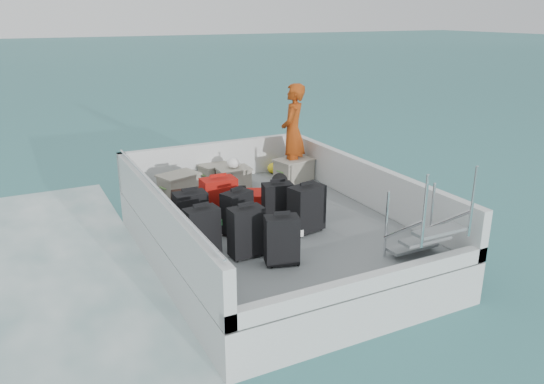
{
  "coord_description": "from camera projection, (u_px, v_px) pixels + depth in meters",
  "views": [
    {
      "loc": [
        -3.42,
        -6.74,
        3.66
      ],
      "look_at": [
        0.09,
        0.21,
        1.0
      ],
      "focal_mm": 35.0,
      "sensor_mm": 36.0,
      "label": 1
    }
  ],
  "objects": [
    {
      "name": "ground",
      "position": [
        273.0,
        257.0,
        8.33
      ],
      "size": [
        160.0,
        160.0,
        0.0
      ],
      "primitive_type": "plane",
      "color": "#195A5A",
      "rests_on": "ground"
    },
    {
      "name": "ferry_hull",
      "position": [
        273.0,
        239.0,
        8.23
      ],
      "size": [
        3.6,
        5.0,
        0.6
      ],
      "primitive_type": "cube",
      "color": "silver",
      "rests_on": "ground"
    },
    {
      "name": "deck",
      "position": [
        273.0,
        221.0,
        8.13
      ],
      "size": [
        3.3,
        4.7,
        0.02
      ],
      "primitive_type": "cube",
      "color": "slate",
      "rests_on": "ferry_hull"
    },
    {
      "name": "deck_fittings",
      "position": [
        303.0,
        200.0,
        7.89
      ],
      "size": [
        3.6,
        5.0,
        0.9
      ],
      "color": "silver",
      "rests_on": "deck"
    },
    {
      "name": "suitcase_0",
      "position": [
        246.0,
        232.0,
        6.82
      ],
      "size": [
        0.45,
        0.27,
        0.68
      ],
      "primitive_type": "cube",
      "rotation": [
        0.0,
        0.0,
        0.04
      ],
      "color": "black",
      "rests_on": "deck"
    },
    {
      "name": "suitcase_1",
      "position": [
        202.0,
        232.0,
        6.86
      ],
      "size": [
        0.46,
        0.29,
        0.66
      ],
      "primitive_type": "cube",
      "rotation": [
        0.0,
        0.0,
        0.08
      ],
      "color": "black",
      "rests_on": "deck"
    },
    {
      "name": "suitcase_2",
      "position": [
        191.0,
        214.0,
        7.46
      ],
      "size": [
        0.46,
        0.28,
        0.65
      ],
      "primitive_type": "cube",
      "rotation": [
        0.0,
        0.0,
        -0.03
      ],
      "color": "black",
      "rests_on": "deck"
    },
    {
      "name": "suitcase_3",
      "position": [
        282.0,
        241.0,
        6.61
      ],
      "size": [
        0.47,
        0.35,
        0.64
      ],
      "primitive_type": "cube",
      "rotation": [
        0.0,
        0.0,
        -0.27
      ],
      "color": "black",
      "rests_on": "deck"
    },
    {
      "name": "suitcase_4",
      "position": [
        237.0,
        213.0,
        7.54
      ],
      "size": [
        0.49,
        0.39,
        0.63
      ],
      "primitive_type": "cube",
      "rotation": [
        0.0,
        0.0,
        0.37
      ],
      "color": "black",
      "rests_on": "deck"
    },
    {
      "name": "suitcase_5",
      "position": [
        219.0,
        201.0,
        7.92
      ],
      "size": [
        0.51,
        0.31,
        0.7
      ],
      "primitive_type": "cube",
      "rotation": [
        0.0,
        0.0,
        -0.01
      ],
      "color": "#AA160D",
      "rests_on": "deck"
    },
    {
      "name": "suitcase_6",
      "position": [
        307.0,
        209.0,
        7.61
      ],
      "size": [
        0.55,
        0.39,
        0.69
      ],
      "primitive_type": "cube",
      "rotation": [
        0.0,
        0.0,
        0.2
      ],
      "color": "black",
      "rests_on": "deck"
    },
    {
      "name": "suitcase_7",
      "position": [
        278.0,
        203.0,
        7.94
      ],
      "size": [
        0.49,
        0.34,
        0.62
      ],
      "primitive_type": "cube",
      "rotation": [
        0.0,
        0.0,
        -0.21
      ],
      "color": "black",
      "rests_on": "deck"
    },
    {
      "name": "suitcase_8",
      "position": [
        262.0,
        200.0,
        8.6
      ],
      "size": [
        0.81,
        0.69,
        0.27
      ],
      "primitive_type": "cube",
      "rotation": [
        0.0,
        0.0,
        1.15
      ],
      "color": "#AA160D",
      "rests_on": "deck"
    },
    {
      "name": "duffel_0",
      "position": [
        188.0,
        204.0,
        8.36
      ],
      "size": [
        0.52,
        0.34,
        0.32
      ],
      "primitive_type": null,
      "rotation": [
        0.0,
        0.0,
        -0.08
      ],
      "color": "black",
      "rests_on": "deck"
    },
    {
      "name": "duffel_1",
      "position": [
        231.0,
        201.0,
        8.47
      ],
      "size": [
        0.55,
        0.48,
        0.32
      ],
      "primitive_type": null,
      "rotation": [
        0.0,
        0.0,
        -0.49
      ],
      "color": "black",
      "rests_on": "deck"
    },
    {
      "name": "duffel_2",
      "position": [
        279.0,
        191.0,
        8.93
      ],
      "size": [
        0.49,
        0.53,
        0.32
      ],
      "primitive_type": null,
      "rotation": [
        0.0,
        0.0,
        1.0
      ],
      "color": "black",
      "rests_on": "deck"
    },
    {
      "name": "crate_0",
      "position": [
        179.0,
        186.0,
        9.12
      ],
      "size": [
        0.72,
        0.59,
        0.37
      ],
      "primitive_type": "cube",
      "rotation": [
        0.0,
        0.0,
        0.31
      ],
      "color": "gray",
      "rests_on": "deck"
    },
    {
      "name": "crate_1",
      "position": [
        215.0,
        174.0,
        9.9
      ],
      "size": [
        0.59,
        0.47,
        0.32
      ],
      "primitive_type": "cube",
      "rotation": [
        0.0,
        0.0,
        0.22
      ],
      "color": "gray",
      "rests_on": "deck"
    },
    {
      "name": "crate_2",
      "position": [
        234.0,
        178.0,
        9.61
      ],
      "size": [
        0.56,
        0.4,
        0.33
      ],
      "primitive_type": "cube",
      "rotation": [
        0.0,
        0.0,
        -0.02
      ],
      "color": "gray",
      "rests_on": "deck"
    },
    {
      "name": "crate_3",
      "position": [
        294.0,
        171.0,
        9.98
      ],
      "size": [
        0.73,
        0.57,
        0.39
      ],
      "primitive_type": "cube",
      "rotation": [
        0.0,
        0.0,
        0.21
      ],
      "color": "gray",
      "rests_on": "deck"
    },
    {
      "name": "yellow_bag",
      "position": [
        274.0,
        168.0,
        10.45
      ],
      "size": [
        0.28,
        0.26,
        0.22
      ],
      "primitive_type": "ellipsoid",
      "color": "yellow",
      "rests_on": "deck"
    },
    {
      "name": "white_bag",
      "position": [
        233.0,
        165.0,
        9.52
      ],
      "size": [
        0.24,
        0.24,
        0.18
      ],
      "primitive_type": "ellipsoid",
      "color": "white",
      "rests_on": "crate_2"
    },
    {
      "name": "passenger",
      "position": [
        293.0,
        132.0,
        9.85
      ],
      "size": [
        0.77,
        0.78,
        1.81
      ],
      "primitive_type": "imported",
      "rotation": [
        0.0,
        0.0,
        -2.31
      ],
      "color": "#D04D13",
      "rests_on": "deck"
    }
  ]
}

